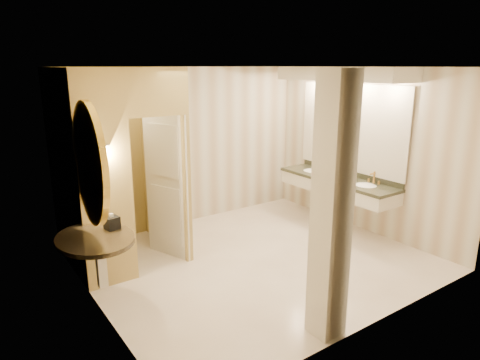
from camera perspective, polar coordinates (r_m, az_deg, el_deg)
The scene contains 16 objects.
floor at distance 6.30m, azimuth 2.12°, elevation -10.54°, with size 4.50×4.50×0.00m, color white.
ceiling at distance 5.69m, azimuth 2.39°, elevation 14.83°, with size 4.50×4.50×0.00m, color white.
wall_back at distance 7.50m, azimuth -7.07°, elevation 4.40°, with size 4.50×0.02×2.70m, color beige.
wall_front at distance 4.49m, azimuth 17.94°, elevation -3.48°, with size 4.50×0.02×2.70m, color beige.
wall_left at distance 4.87m, azimuth -19.34°, elevation -2.16°, with size 0.02×4.00×2.70m, color beige.
wall_right at distance 7.40m, azimuth 16.28°, elevation 3.77°, with size 0.02×4.00×2.70m, color beige.
toilet_closet at distance 6.11m, azimuth -11.77°, elevation 2.11°, with size 1.50×1.55×2.70m.
wall_sconce at distance 5.27m, azimuth -17.63°, elevation 3.54°, with size 0.14×0.14×0.42m.
vanity at distance 7.33m, azimuth 13.36°, elevation 6.06°, with size 0.75×2.39×2.09m.
console_shelf at distance 4.91m, azimuth -19.04°, elevation -2.01°, with size 1.05×1.05×1.97m.
pillar at distance 4.27m, azimuth 12.13°, elevation -3.98°, with size 0.30×0.30×2.70m, color beige.
tissue_box at distance 5.21m, azimuth -16.71°, elevation -5.49°, with size 0.15×0.15×0.15m, color black.
toilet at distance 6.78m, azimuth -19.30°, elevation -5.88°, with size 0.44×0.78×0.80m, color white.
soap_bottle_a at distance 7.48m, azimuth 12.71°, elevation 0.91°, with size 0.06×0.06×0.14m, color beige.
soap_bottle_b at distance 7.48m, azimuth 12.76°, elevation 0.80°, with size 0.08×0.08×0.11m, color silver.
soap_bottle_c at distance 7.25m, azimuth 14.54°, elevation 0.59°, with size 0.07×0.07×0.19m, color #C6B28C.
Camera 1 is at (-3.45, -4.52, 2.72)m, focal length 32.00 mm.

